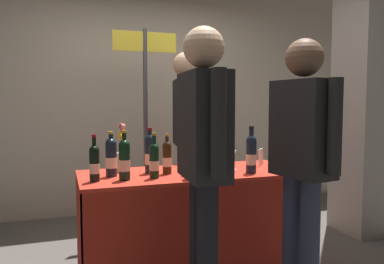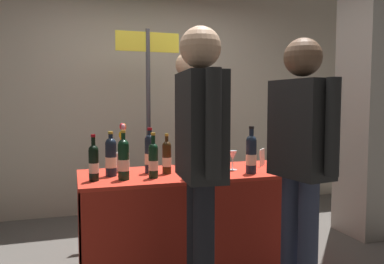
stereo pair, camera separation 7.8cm
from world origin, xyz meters
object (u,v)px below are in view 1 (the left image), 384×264
(featured_wine_bottle, at_px, (124,159))
(wine_glass_near_vendor, at_px, (186,155))
(flower_vase, at_px, (122,157))
(wine_glass_mid, at_px, (232,156))
(vendor_presenter, at_px, (186,125))
(taster_foreground_right, at_px, (203,147))
(concrete_pillar, at_px, (368,68))
(booth_signpost, at_px, (145,101))
(display_bottle_0, at_px, (150,153))
(tasting_table, at_px, (192,203))

(featured_wine_bottle, bearing_deg, wine_glass_near_vendor, 33.12)
(flower_vase, bearing_deg, wine_glass_mid, -14.26)
(vendor_presenter, distance_m, taster_foreground_right, 1.51)
(concrete_pillar, distance_m, booth_signpost, 2.21)
(wine_glass_mid, height_order, vendor_presenter, vendor_presenter)
(display_bottle_0, height_order, vendor_presenter, vendor_presenter)
(booth_signpost, bearing_deg, wine_glass_near_vendor, -81.05)
(booth_signpost, bearing_deg, concrete_pillar, -20.93)
(featured_wine_bottle, bearing_deg, tasting_table, 15.65)
(concrete_pillar, relative_size, tasting_table, 1.97)
(concrete_pillar, bearing_deg, vendor_presenter, 163.74)
(flower_vase, xyz_separation_m, taster_foreground_right, (0.34, -0.85, 0.16))
(wine_glass_near_vendor, relative_size, wine_glass_mid, 0.88)
(concrete_pillar, bearing_deg, display_bottle_0, -173.45)
(tasting_table, xyz_separation_m, taster_foreground_right, (-0.16, -0.66, 0.51))
(tasting_table, distance_m, booth_signpost, 1.34)
(concrete_pillar, xyz_separation_m, flower_vase, (-2.42, -0.12, -0.75))
(tasting_table, xyz_separation_m, flower_vase, (-0.50, 0.19, 0.35))
(wine_glass_near_vendor, height_order, booth_signpost, booth_signpost)
(wine_glass_near_vendor, bearing_deg, featured_wine_bottle, -146.88)
(wine_glass_near_vendor, distance_m, booth_signpost, 0.99)
(featured_wine_bottle, xyz_separation_m, wine_glass_mid, (0.85, 0.13, -0.04))
(tasting_table, xyz_separation_m, display_bottle_0, (-0.31, 0.05, 0.39))
(featured_wine_bottle, xyz_separation_m, display_bottle_0, (0.22, 0.20, 0.01))
(featured_wine_bottle, distance_m, wine_glass_mid, 0.86)
(concrete_pillar, distance_m, taster_foreground_right, 2.37)
(flower_vase, bearing_deg, tasting_table, -20.58)
(concrete_pillar, relative_size, display_bottle_0, 9.73)
(taster_foreground_right, bearing_deg, flower_vase, 25.93)
(concrete_pillar, height_order, wine_glass_near_vendor, concrete_pillar)
(wine_glass_near_vendor, xyz_separation_m, vendor_presenter, (0.20, 0.59, 0.21))
(concrete_pillar, xyz_separation_m, display_bottle_0, (-2.24, -0.26, -0.71))
(concrete_pillar, distance_m, flower_vase, 2.54)
(featured_wine_bottle, height_order, wine_glass_mid, featured_wine_bottle)
(tasting_table, relative_size, booth_signpost, 0.82)
(wine_glass_mid, xyz_separation_m, vendor_presenter, (-0.11, 0.83, 0.20))
(concrete_pillar, distance_m, tasting_table, 2.24)
(tasting_table, bearing_deg, wine_glass_mid, -3.86)
(featured_wine_bottle, xyz_separation_m, taster_foreground_right, (0.37, -0.51, 0.13))
(display_bottle_0, bearing_deg, concrete_pillar, 6.55)
(concrete_pillar, height_order, display_bottle_0, concrete_pillar)
(concrete_pillar, bearing_deg, tasting_table, -171.04)
(taster_foreground_right, height_order, booth_signpost, booth_signpost)
(concrete_pillar, bearing_deg, wine_glass_mid, -168.53)
(booth_signpost, bearing_deg, vendor_presenter, -40.30)
(tasting_table, relative_size, flower_vase, 4.53)
(tasting_table, xyz_separation_m, featured_wine_bottle, (-0.53, -0.15, 0.38))
(display_bottle_0, relative_size, booth_signpost, 0.17)
(flower_vase, bearing_deg, display_bottle_0, -37.01)
(concrete_pillar, relative_size, taster_foreground_right, 1.90)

